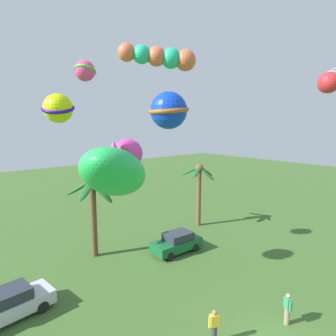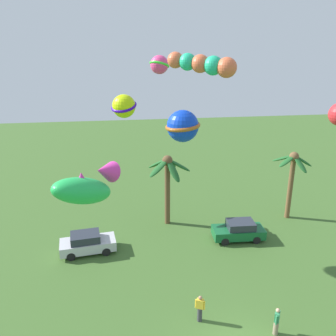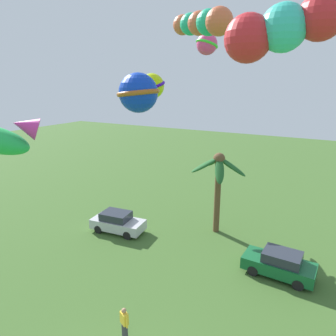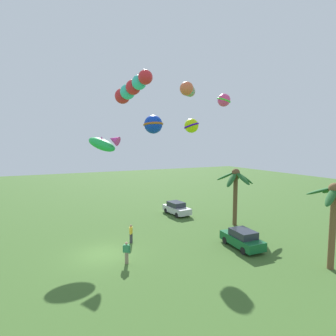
{
  "view_description": "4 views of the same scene",
  "coord_description": "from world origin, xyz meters",
  "px_view_note": "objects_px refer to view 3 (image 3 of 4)",
  "views": [
    {
      "loc": [
        -10.28,
        -4.68,
        9.65
      ],
      "look_at": [
        -1.08,
        6.14,
        7.45
      ],
      "focal_mm": 30.81,
      "sensor_mm": 36.0,
      "label": 1
    },
    {
      "loc": [
        -5.22,
        -12.0,
        13.92
      ],
      "look_at": [
        -2.39,
        7.08,
        7.32
      ],
      "focal_mm": 37.21,
      "sensor_mm": 36.0,
      "label": 2
    },
    {
      "loc": [
        5.41,
        -5.64,
        10.6
      ],
      "look_at": [
        -1.71,
        7.25,
        6.49
      ],
      "focal_mm": 32.51,
      "sensor_mm": 36.0,
      "label": 3
    },
    {
      "loc": [
        19.81,
        -3.84,
        8.51
      ],
      "look_at": [
        -0.93,
        6.07,
        6.38
      ],
      "focal_mm": 28.03,
      "sensor_mm": 36.0,
      "label": 4
    }
  ],
  "objects_px": {
    "parked_car_1": "(118,222)",
    "kite_tube_5": "(202,23)",
    "palm_tree_0": "(219,174)",
    "kite_tube_4": "(311,20)",
    "kite_ball_3": "(138,93)",
    "kite_ball_0": "(152,86)",
    "spectator_0": "(124,324)",
    "parked_car_0": "(279,264)",
    "kite_ball_1": "(207,44)"
  },
  "relations": [
    {
      "from": "spectator_0",
      "to": "kite_ball_3",
      "type": "relative_size",
      "value": 0.76
    },
    {
      "from": "kite_tube_4",
      "to": "kite_tube_5",
      "type": "xyz_separation_m",
      "value": [
        -5.05,
        6.71,
        1.4
      ]
    },
    {
      "from": "kite_ball_1",
      "to": "kite_tube_5",
      "type": "xyz_separation_m",
      "value": [
        1.84,
        -5.21,
        0.22
      ]
    },
    {
      "from": "kite_ball_0",
      "to": "kite_ball_1",
      "type": "relative_size",
      "value": 1.16
    },
    {
      "from": "spectator_0",
      "to": "kite_tube_4",
      "type": "distance_m",
      "value": 12.61
    },
    {
      "from": "palm_tree_0",
      "to": "spectator_0",
      "type": "xyz_separation_m",
      "value": [
        0.07,
        -11.35,
        -3.61
      ]
    },
    {
      "from": "spectator_0",
      "to": "kite_tube_5",
      "type": "distance_m",
      "value": 13.32
    },
    {
      "from": "spectator_0",
      "to": "parked_car_0",
      "type": "bearing_deg",
      "value": 57.99
    },
    {
      "from": "parked_car_1",
      "to": "kite_ball_1",
      "type": "relative_size",
      "value": 2.06
    },
    {
      "from": "kite_ball_0",
      "to": "kite_ball_3",
      "type": "bearing_deg",
      "value": -63.3
    },
    {
      "from": "kite_ball_1",
      "to": "kite_tube_4",
      "type": "xyz_separation_m",
      "value": [
        6.89,
        -11.92,
        -1.17
      ]
    },
    {
      "from": "kite_tube_5",
      "to": "kite_tube_4",
      "type": "bearing_deg",
      "value": -53.03
    },
    {
      "from": "palm_tree_0",
      "to": "spectator_0",
      "type": "height_order",
      "value": "palm_tree_0"
    },
    {
      "from": "kite_ball_1",
      "to": "kite_tube_4",
      "type": "distance_m",
      "value": 13.82
    },
    {
      "from": "spectator_0",
      "to": "kite_ball_0",
      "type": "bearing_deg",
      "value": 113.3
    },
    {
      "from": "palm_tree_0",
      "to": "kite_tube_4",
      "type": "height_order",
      "value": "kite_tube_4"
    },
    {
      "from": "kite_ball_0",
      "to": "parked_car_1",
      "type": "bearing_deg",
      "value": -176.1
    },
    {
      "from": "spectator_0",
      "to": "kite_tube_4",
      "type": "height_order",
      "value": "kite_tube_4"
    },
    {
      "from": "parked_car_0",
      "to": "kite_ball_1",
      "type": "distance_m",
      "value": 13.64
    },
    {
      "from": "palm_tree_0",
      "to": "parked_car_1",
      "type": "relative_size",
      "value": 1.46
    },
    {
      "from": "parked_car_1",
      "to": "kite_tube_4",
      "type": "height_order",
      "value": "kite_tube_4"
    },
    {
      "from": "spectator_0",
      "to": "kite_ball_0",
      "type": "height_order",
      "value": "kite_ball_0"
    },
    {
      "from": "kite_ball_1",
      "to": "palm_tree_0",
      "type": "bearing_deg",
      "value": 57.02
    },
    {
      "from": "kite_tube_4",
      "to": "kite_ball_0",
      "type": "bearing_deg",
      "value": 134.43
    },
    {
      "from": "kite_tube_4",
      "to": "kite_ball_1",
      "type": "bearing_deg",
      "value": 120.01
    },
    {
      "from": "palm_tree_0",
      "to": "parked_car_0",
      "type": "distance_m",
      "value": 7.1
    },
    {
      "from": "kite_ball_3",
      "to": "kite_ball_0",
      "type": "bearing_deg",
      "value": 116.7
    },
    {
      "from": "kite_ball_0",
      "to": "kite_tube_4",
      "type": "relative_size",
      "value": 0.69
    },
    {
      "from": "palm_tree_0",
      "to": "kite_tube_5",
      "type": "bearing_deg",
      "value": -80.31
    },
    {
      "from": "kite_ball_3",
      "to": "kite_tube_5",
      "type": "distance_m",
      "value": 4.23
    },
    {
      "from": "kite_ball_3",
      "to": "palm_tree_0",
      "type": "bearing_deg",
      "value": 86.5
    },
    {
      "from": "palm_tree_0",
      "to": "spectator_0",
      "type": "distance_m",
      "value": 11.91
    },
    {
      "from": "parked_car_0",
      "to": "kite_ball_0",
      "type": "xyz_separation_m",
      "value": [
        -8.37,
        0.05,
        9.69
      ]
    },
    {
      "from": "parked_car_0",
      "to": "spectator_0",
      "type": "xyz_separation_m",
      "value": [
        -4.94,
        -7.9,
        0.06
      ]
    },
    {
      "from": "kite_ball_1",
      "to": "parked_car_0",
      "type": "bearing_deg",
      "value": -21.66
    },
    {
      "from": "kite_ball_0",
      "to": "spectator_0",
      "type": "bearing_deg",
      "value": -66.7
    },
    {
      "from": "kite_ball_1",
      "to": "kite_ball_0",
      "type": "bearing_deg",
      "value": -139.38
    },
    {
      "from": "parked_car_1",
      "to": "kite_ball_0",
      "type": "height_order",
      "value": "kite_ball_0"
    },
    {
      "from": "parked_car_1",
      "to": "kite_ball_3",
      "type": "relative_size",
      "value": 1.96
    },
    {
      "from": "palm_tree_0",
      "to": "kite_ball_3",
      "type": "xyz_separation_m",
      "value": [
        -0.55,
        -8.97,
        5.8
      ]
    },
    {
      "from": "palm_tree_0",
      "to": "kite_ball_1",
      "type": "distance_m",
      "value": 8.59
    },
    {
      "from": "spectator_0",
      "to": "kite_ball_1",
      "type": "height_order",
      "value": "kite_ball_1"
    },
    {
      "from": "parked_car_0",
      "to": "kite_tube_5",
      "type": "xyz_separation_m",
      "value": [
        -3.92,
        -2.93,
        12.37
      ]
    },
    {
      "from": "spectator_0",
      "to": "kite_tube_4",
      "type": "xyz_separation_m",
      "value": [
        6.07,
        -1.73,
        10.92
      ]
    },
    {
      "from": "parked_car_1",
      "to": "kite_tube_4",
      "type": "distance_m",
      "value": 19.15
    },
    {
      "from": "parked_car_0",
      "to": "kite_ball_3",
      "type": "bearing_deg",
      "value": -135.13
    },
    {
      "from": "kite_ball_0",
      "to": "kite_ball_3",
      "type": "relative_size",
      "value": 1.1
    },
    {
      "from": "spectator_0",
      "to": "kite_tube_5",
      "type": "bearing_deg",
      "value": 78.43
    },
    {
      "from": "kite_ball_0",
      "to": "kite_tube_5",
      "type": "height_order",
      "value": "kite_tube_5"
    },
    {
      "from": "parked_car_1",
      "to": "kite_tube_5",
      "type": "xyz_separation_m",
      "value": [
        7.45,
        -2.77,
        12.37
      ]
    }
  ]
}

